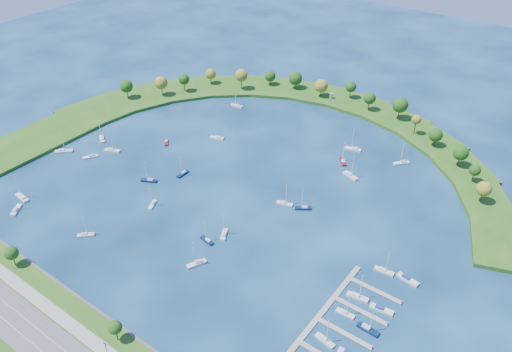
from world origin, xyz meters
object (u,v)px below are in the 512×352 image
Objects in this scene: moored_boat_17 at (224,234)px; moored_boat_11 at (22,197)px; moored_boat_2 at (353,149)px; docked_boat_11 at (408,279)px; docked_boat_8 at (357,296)px; docked_boat_10 at (384,270)px; moored_boat_15 at (217,137)px; docked_boat_7 at (368,329)px; moored_boat_8 at (86,234)px; moored_boat_12 at (197,263)px; dock_system at (325,339)px; moored_boat_5 at (63,151)px; moored_boat_21 at (16,209)px; moored_boat_0 at (102,138)px; moored_boat_9 at (152,204)px; moored_boat_19 at (402,162)px; moored_boat_14 at (91,156)px; harbor_tower at (331,96)px; moored_boat_20 at (350,175)px; moored_boat_3 at (207,240)px; docked_boat_4 at (325,340)px; moored_boat_6 at (149,180)px; moored_boat_13 at (284,203)px; moored_boat_1 at (166,142)px; docked_boat_9 at (381,309)px; moored_boat_7 at (303,208)px; moored_boat_4 at (112,150)px; docked_boat_6 at (345,313)px; moored_boat_18 at (237,105)px; moored_boat_10 at (183,173)px.

moored_boat_11 is at bearing 82.21° from moored_boat_17.
moored_boat_2 is 103.65m from docked_boat_11.
docked_boat_8 is 19.83m from docked_boat_10.
moored_boat_15 is 0.98× the size of docked_boat_7.
moored_boat_12 is (53.73, 16.38, 0.05)m from moored_boat_8.
moored_boat_2 is 0.97× the size of moored_boat_11.
dock_system is 5.60× the size of moored_boat_5.
moored_boat_0 is at bearing -17.90° from moored_boat_21.
moored_boat_9 is 0.85× the size of moored_boat_12.
moored_boat_14 is at bearing -15.08° from moored_boat_19.
harbor_tower is 91.76m from moored_boat_20.
harbor_tower is 161.49m from moored_boat_3.
moored_boat_19 reaches higher than moored_boat_12.
docked_boat_7 is (120.62, -5.93, 0.05)m from moored_boat_9.
moored_boat_6 is at bearing 174.35° from docked_boat_4.
harbor_tower is at bearing 92.30° from moored_boat_13.
docked_boat_7 is (10.71, 13.24, 0.58)m from dock_system.
moored_boat_1 is at bearing 32.34° from moored_boat_17.
moored_boat_6 is at bearing -12.71° from moored_boat_1.
moored_boat_5 is at bearing -178.34° from docked_boat_4.
moored_boat_8 is 0.93× the size of docked_boat_4.
moored_boat_3 is at bearing 179.92° from docked_boat_9.
moored_boat_2 is 1.27× the size of moored_boat_9.
moored_boat_7 is 9.82m from moored_boat_13.
moored_boat_8 is 144.28m from docked_boat_11.
docked_boat_11 is at bearing -37.96° from moored_boat_5.
moored_boat_13 is 61.59m from docked_boat_10.
moored_boat_4 is 1.22× the size of docked_boat_6.
moored_boat_7 is at bearing 174.15° from moored_boat_6.
moored_boat_6 is at bearing 51.55° from moored_boat_17.
docked_boat_9 is at bearing 59.68° from moored_boat_19.
moored_boat_18 is 1.03× the size of docked_boat_4.
moored_boat_2 is 151.17m from moored_boat_14.
docked_boat_9 is at bearing 92.64° from docked_boat_7.
moored_boat_6 is 48.74m from moored_boat_8.
docked_boat_9 is at bearing 79.89° from moored_boat_10.
moored_boat_17 is (59.73, -9.94, -0.02)m from moored_boat_6.
harbor_tower is 90.94m from moored_boat_15.
moored_boat_11 is 147.75m from moored_boat_18.
docked_boat_6 is at bearing -34.79° from moored_boat_4.
moored_boat_12 is at bearing -169.34° from docked_boat_9.
moored_boat_15 reaches higher than moored_boat_17.
moored_boat_5 is (-91.56, -150.54, -3.00)m from harbor_tower.
moored_boat_12 is (83.15, -65.69, 0.06)m from moored_boat_1.
moored_boat_11 is at bearing -165.59° from docked_boat_4.
docked_boat_4 is at bearing 139.41° from moored_boat_6.
moored_boat_6 is at bearing -123.08° from moored_boat_11.
dock_system is 6.88× the size of moored_boat_7.
moored_boat_14 is at bearing 171.57° from docked_boat_9.
moored_boat_0 is 134.22m from moored_boat_7.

